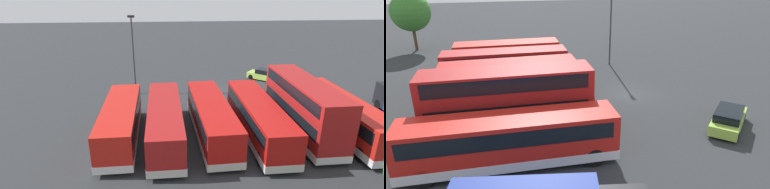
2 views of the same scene
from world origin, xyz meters
TOP-DOWN VIEW (x-y plane):
  - ground_plane at (0.00, 0.00)m, footprint 140.00×140.00m
  - bus_single_deck_near_end at (-9.04, 9.93)m, footprint 2.90×11.97m
  - bus_double_decker_second at (-5.58, 9.91)m, footprint 2.84×10.66m
  - bus_single_deck_third at (-1.91, 10.07)m, footprint 2.82×11.73m
  - bus_single_deck_fourth at (1.87, 9.80)m, footprint 3.10×11.30m
  - bus_single_deck_fifth at (5.61, 10.11)m, footprint 2.82×11.46m
  - bus_single_deck_sixth at (9.04, 9.90)m, footprint 2.88×10.51m
  - car_hatchback_silver at (-7.33, -4.68)m, footprint 4.59×4.39m
  - lamp_post_tall at (8.96, -0.98)m, footprint 0.70×0.30m
  - tree_leftmost at (19.67, 21.16)m, footprint 4.71×4.71m

SIDE VIEW (x-z plane):
  - ground_plane at x=0.00m, z-range 0.00..0.00m
  - car_hatchback_silver at x=-7.33m, z-range -0.01..1.42m
  - bus_single_deck_sixth at x=9.04m, z-range 0.15..3.10m
  - bus_single_deck_fourth at x=1.87m, z-range 0.15..3.10m
  - bus_single_deck_fifth at x=5.61m, z-range 0.15..3.10m
  - bus_single_deck_third at x=-1.91m, z-range 0.15..3.10m
  - bus_single_deck_near_end at x=-9.04m, z-range 0.15..3.10m
  - bus_double_decker_second at x=-5.58m, z-range 0.17..4.72m
  - tree_leftmost at x=19.67m, z-range 1.20..8.32m
  - lamp_post_tall at x=8.96m, z-range 0.69..9.37m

